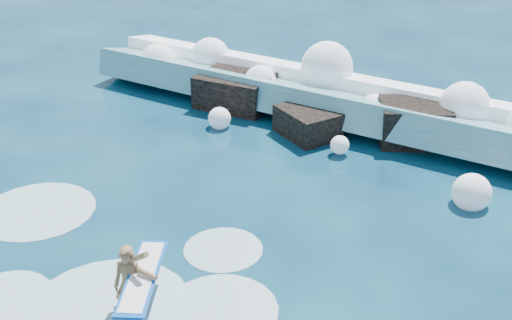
# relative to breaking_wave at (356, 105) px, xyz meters

# --- Properties ---
(ground) EXTENTS (200.00, 200.00, 0.00)m
(ground) POSITION_rel_breaking_wave_xyz_m (-1.45, -7.81, -0.54)
(ground) COLOR #082340
(ground) RESTS_ON ground
(breaking_wave) EXTENTS (18.01, 2.81, 1.55)m
(breaking_wave) POSITION_rel_breaking_wave_xyz_m (0.00, 0.00, 0.00)
(breaking_wave) COLOR teal
(breaking_wave) RESTS_ON ground
(rock_cluster) EXTENTS (8.08, 3.27, 1.31)m
(rock_cluster) POSITION_rel_breaking_wave_xyz_m (-1.15, -0.88, -0.13)
(rock_cluster) COLOR black
(rock_cluster) RESTS_ON ground
(surfer_with_board) EXTENTS (1.49, 2.79, 1.61)m
(surfer_with_board) POSITION_rel_breaking_wave_xyz_m (0.10, -10.10, 0.05)
(surfer_with_board) COLOR olive
(surfer_with_board) RESTS_ON ground
(wave_spray) EXTENTS (15.42, 4.97, 2.27)m
(wave_spray) POSITION_rel_breaking_wave_xyz_m (-0.13, -0.09, 0.46)
(wave_spray) COLOR white
(wave_spray) RESTS_ON ground
(surf_foam) EXTENTS (9.16, 5.21, 0.16)m
(surf_foam) POSITION_rel_breaking_wave_xyz_m (-1.03, -9.68, -0.54)
(surf_foam) COLOR silver
(surf_foam) RESTS_ON ground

